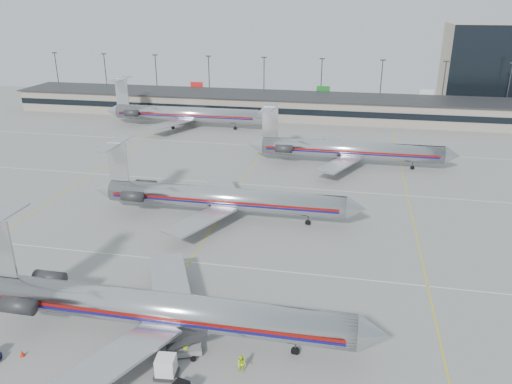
% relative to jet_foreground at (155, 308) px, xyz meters
% --- Properties ---
extents(ground, '(260.00, 260.00, 0.00)m').
position_rel_jet_foreground_xyz_m(ground, '(-1.60, 5.31, -3.38)').
color(ground, gray).
rests_on(ground, ground).
extents(apron_markings, '(160.00, 0.15, 0.02)m').
position_rel_jet_foreground_xyz_m(apron_markings, '(-1.60, 15.31, -3.37)').
color(apron_markings, silver).
rests_on(apron_markings, ground).
extents(terminal, '(162.00, 17.00, 6.25)m').
position_rel_jet_foreground_xyz_m(terminal, '(-1.60, 103.28, -0.23)').
color(terminal, gray).
rests_on(terminal, ground).
extents(light_mast_row, '(163.60, 0.40, 15.28)m').
position_rel_jet_foreground_xyz_m(light_mast_row, '(-1.60, 117.31, 5.20)').
color(light_mast_row, '#38383D').
rests_on(light_mast_row, ground).
extents(distant_building, '(30.00, 20.00, 25.00)m').
position_rel_jet_foreground_xyz_m(distant_building, '(60.40, 133.31, 9.12)').
color(distant_building, tan).
rests_on(distant_building, ground).
extents(jet_foreground, '(44.55, 26.23, 11.66)m').
position_rel_jet_foreground_xyz_m(jet_foreground, '(0.00, 0.00, 0.00)').
color(jet_foreground, silver).
rests_on(jet_foreground, ground).
extents(jet_second_row, '(43.83, 25.81, 11.47)m').
position_rel_jet_foreground_xyz_m(jet_second_row, '(-1.58, 29.93, -0.06)').
color(jet_second_row, silver).
rests_on(jet_second_row, ground).
extents(jet_third_row, '(42.96, 26.42, 11.75)m').
position_rel_jet_foreground_xyz_m(jet_third_row, '(17.10, 60.42, 0.03)').
color(jet_third_row, silver).
rests_on(jet_third_row, ground).
extents(jet_back_row, '(45.73, 28.13, 12.50)m').
position_rel_jet_foreground_xyz_m(jet_back_row, '(-26.55, 85.05, 0.25)').
color(jet_back_row, silver).
rests_on(jet_back_row, ground).
extents(tug_center, '(2.51, 1.39, 1.98)m').
position_rel_jet_foreground_xyz_m(tug_center, '(-3.32, -8.13, -2.48)').
color(tug_center, '#0B0A3C').
rests_on(tug_center, ground).
extents(uld_container, '(2.22, 1.92, 2.17)m').
position_rel_jet_foreground_xyz_m(uld_container, '(3.12, -5.44, -2.29)').
color(uld_container, '#2D2D30').
rests_on(uld_container, ground).
extents(belt_loader, '(4.79, 2.79, 2.46)m').
position_rel_jet_foreground_xyz_m(belt_loader, '(3.53, -2.38, -2.73)').
color(belt_loader, gray).
rests_on(belt_loader, ground).
extents(ramp_worker_near, '(0.73, 0.71, 1.69)m').
position_rel_jet_foreground_xyz_m(ramp_worker_near, '(3.91, -2.26, -2.54)').
color(ramp_worker_near, '#B9E915').
rests_on(ramp_worker_near, ground).
extents(ramp_worker_far, '(1.05, 0.90, 1.87)m').
position_rel_jet_foreground_xyz_m(ramp_worker_far, '(9.73, -3.55, -2.45)').
color(ramp_worker_far, '#CCF116').
rests_on(ramp_worker_far, ground).
extents(cone_left, '(0.64, 0.64, 0.65)m').
position_rel_jet_foreground_xyz_m(cone_left, '(-11.61, -5.52, -3.06)').
color(cone_left, red).
rests_on(cone_left, ground).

